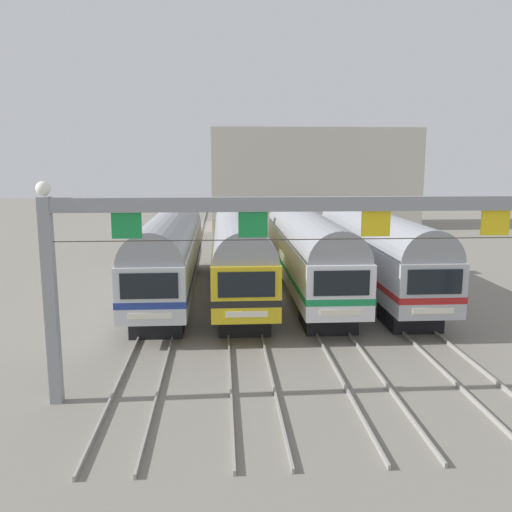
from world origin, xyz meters
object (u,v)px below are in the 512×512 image
commuter_train_silver (170,249)px  commuter_train_yellow (239,248)px  commuter_train_white (307,248)px  catenary_gantry (315,241)px  commuter_train_stainless (374,247)px

commuter_train_silver → commuter_train_yellow: size_ratio=1.00×
commuter_train_white → catenary_gantry: catenary_gantry is taller
commuter_train_white → commuter_train_yellow: bearing=179.9°
commuter_train_yellow → commuter_train_white: commuter_train_yellow is taller
commuter_train_yellow → catenary_gantry: 13.84m
commuter_train_yellow → commuter_train_stainless: bearing=0.0°
commuter_train_white → commuter_train_stainless: 3.83m
commuter_train_stainless → catenary_gantry: 14.87m
commuter_train_white → commuter_train_stainless: (3.83, 0.00, 0.00)m
commuter_train_silver → catenary_gantry: 14.86m
commuter_train_yellow → catenary_gantry: size_ratio=1.08×
commuter_train_yellow → commuter_train_stainless: same height
commuter_train_yellow → commuter_train_silver: bearing=-179.9°
commuter_train_stainless → commuter_train_silver: bearing=-180.0°
commuter_train_silver → catenary_gantry: bearing=-66.9°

